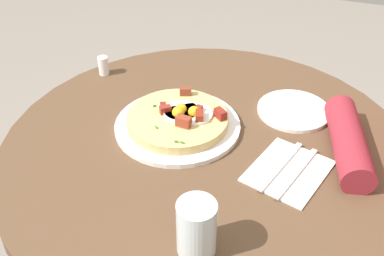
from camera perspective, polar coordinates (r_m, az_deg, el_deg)
The scene contains 9 objects.
dining_table at distance 1.15m, azimuth 1.69°, elevation -8.79°, with size 0.92×0.92×0.75m.
pizza_plate at distance 1.07m, azimuth -1.79°, elevation 0.31°, with size 0.29×0.29×0.01m, color white.
breakfast_pizza at distance 1.06m, azimuth -1.62°, elevation 1.20°, with size 0.23×0.23×0.05m.
bread_plate at distance 1.15m, azimuth 12.45°, elevation 2.14°, with size 0.18×0.18×0.01m, color white.
napkin at distance 0.98m, azimuth 11.81°, elevation -5.21°, with size 0.17×0.14×0.00m, color white.
fork at distance 0.97m, azimuth 12.79°, elevation -5.41°, with size 0.18×0.01×0.01m, color silver.
knife at distance 0.98m, azimuth 10.90°, elevation -4.62°, with size 0.18×0.01×0.01m, color silver.
water_glass at distance 0.78m, azimuth 0.56°, elevation -12.23°, with size 0.07×0.07×0.11m, color silver.
salt_shaker at distance 1.29m, azimuth -10.89°, elevation 7.58°, with size 0.03×0.03×0.05m, color white.
Camera 1 is at (0.77, 0.23, 1.39)m, focal length 43.18 mm.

